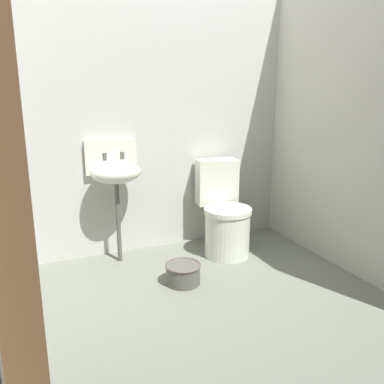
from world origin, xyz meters
TOP-DOWN VIEW (x-y plane):
  - ground_plane at (0.00, 0.00)m, footprint 2.81×2.56m
  - wall_back at (0.00, 1.13)m, footprint 2.81×0.10m
  - wall_right at (1.26, 0.10)m, footprint 0.10×2.36m
  - wooden_door_post at (-1.12, -0.93)m, footprint 0.13×0.13m
  - toilet_near_wall at (0.50, 0.73)m, footprint 0.46×0.64m
  - sink at (-0.38, 0.92)m, footprint 0.42×0.35m
  - bucket at (-0.05, 0.31)m, footprint 0.27×0.27m

SIDE VIEW (x-z plane):
  - ground_plane at x=0.00m, z-range -0.08..0.00m
  - bucket at x=-0.05m, z-range 0.00..0.16m
  - toilet_near_wall at x=0.50m, z-range -0.07..0.71m
  - sink at x=-0.38m, z-range 0.26..1.25m
  - wall_back at x=0.00m, z-range 0.00..2.32m
  - wall_right at x=1.26m, z-range 0.00..2.32m
  - wooden_door_post at x=-1.12m, z-range 0.00..2.32m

